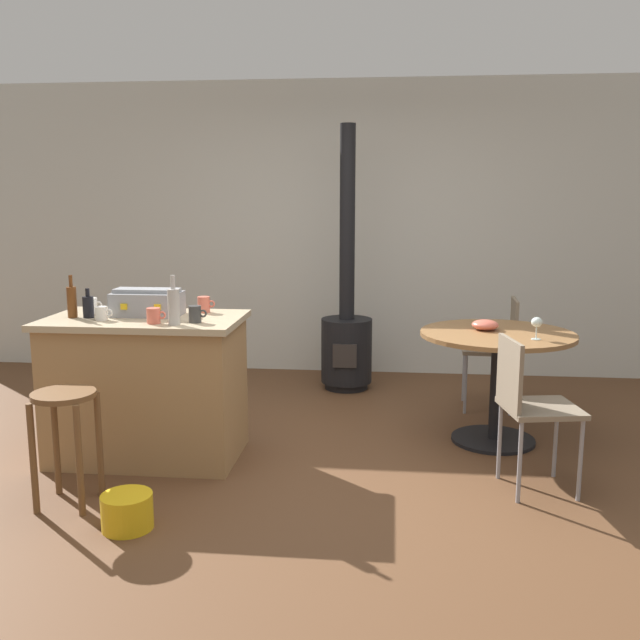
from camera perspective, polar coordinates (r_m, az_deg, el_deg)
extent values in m
plane|color=brown|center=(4.31, 0.05, -12.63)|extent=(8.80, 8.80, 0.00)
cube|color=beige|center=(6.63, 2.46, 7.35)|extent=(8.00, 0.10, 2.70)
cube|color=#A37A4C|center=(4.64, -13.82, -5.58)|extent=(1.16, 0.67, 0.87)
cube|color=tan|center=(4.54, -14.06, -0.02)|extent=(1.22, 0.73, 0.04)
cylinder|color=brown|center=(4.15, -17.44, -9.58)|extent=(0.04, 0.04, 0.60)
cylinder|color=brown|center=(4.25, -20.61, -9.28)|extent=(0.04, 0.04, 0.60)
cylinder|color=brown|center=(4.04, -22.23, -10.40)|extent=(0.04, 0.04, 0.60)
cylinder|color=brown|center=(3.93, -18.92, -10.76)|extent=(0.04, 0.04, 0.60)
cylinder|color=brown|center=(4.00, -20.07, -5.71)|extent=(0.34, 0.34, 0.03)
cylinder|color=black|center=(5.04, 13.83, -9.38)|extent=(0.56, 0.56, 0.02)
cylinder|color=black|center=(4.93, 14.01, -5.49)|extent=(0.07, 0.07, 0.73)
cylinder|color=olive|center=(4.84, 14.20, -1.14)|extent=(1.03, 1.03, 0.03)
cube|color=#7F705B|center=(4.18, 17.46, -6.83)|extent=(0.46, 0.46, 0.03)
cube|color=#7F705B|center=(4.06, 15.11, -4.27)|extent=(0.09, 0.36, 0.40)
cylinder|color=gray|center=(4.35, 14.35, -9.45)|extent=(0.02, 0.02, 0.47)
cylinder|color=gray|center=(4.05, 15.88, -11.02)|extent=(0.02, 0.02, 0.47)
cylinder|color=gray|center=(4.17, 20.35, -10.62)|extent=(0.02, 0.02, 0.47)
cylinder|color=gray|center=(4.46, 18.55, -9.15)|extent=(0.02, 0.02, 0.47)
cube|color=#7F705B|center=(5.66, 13.45, -2.29)|extent=(0.42, 0.42, 0.03)
cube|color=#7F705B|center=(5.64, 15.45, -0.35)|extent=(0.04, 0.36, 0.40)
cylinder|color=gray|center=(5.57, 15.21, -5.19)|extent=(0.02, 0.02, 0.46)
cylinder|color=gray|center=(5.89, 14.89, -4.33)|extent=(0.02, 0.02, 0.46)
cylinder|color=gray|center=(5.87, 11.58, -4.25)|extent=(0.02, 0.02, 0.46)
cylinder|color=gray|center=(5.54, 11.70, -5.11)|extent=(0.02, 0.02, 0.46)
cylinder|color=black|center=(6.19, 2.14, -5.24)|extent=(0.37, 0.37, 0.06)
cylinder|color=black|center=(6.11, 2.16, -2.46)|extent=(0.44, 0.44, 0.56)
cube|color=#2D2826|center=(5.90, 2.01, -2.92)|extent=(0.20, 0.02, 0.20)
cylinder|color=black|center=(5.97, 2.23, 7.84)|extent=(0.13, 0.13, 1.63)
cube|color=gray|center=(4.58, -13.80, 1.28)|extent=(0.43, 0.24, 0.15)
cube|color=gray|center=(4.57, -13.84, 2.34)|extent=(0.41, 0.14, 0.02)
cube|color=yellow|center=(4.50, -15.61, 1.05)|extent=(0.04, 0.01, 0.04)
cube|color=yellow|center=(4.43, -13.04, 1.02)|extent=(0.04, 0.01, 0.04)
cylinder|color=#603314|center=(4.63, -19.46, 1.36)|extent=(0.06, 0.06, 0.19)
cylinder|color=#603314|center=(4.61, -19.55, 3.00)|extent=(0.02, 0.02, 0.07)
cylinder|color=#B7B2AD|center=(4.21, -11.78, 1.03)|extent=(0.07, 0.07, 0.21)
cylinder|color=#B7B2AD|center=(4.19, -11.85, 3.01)|extent=(0.03, 0.03, 0.08)
cylinder|color=black|center=(4.60, -18.26, 0.99)|extent=(0.07, 0.07, 0.13)
cylinder|color=black|center=(4.58, -18.33, 2.13)|extent=(0.03, 0.03, 0.05)
cylinder|color=white|center=(4.76, -18.05, 1.12)|extent=(0.08, 0.08, 0.10)
torus|color=white|center=(4.74, -17.50, 1.17)|extent=(0.05, 0.01, 0.05)
cylinder|color=#DB6651|center=(4.63, -9.40, 1.25)|extent=(0.08, 0.08, 0.10)
torus|color=#DB6651|center=(4.62, -8.79, 1.31)|extent=(0.05, 0.01, 0.05)
cylinder|color=#DB6651|center=(4.29, -13.34, 0.34)|extent=(0.08, 0.08, 0.09)
torus|color=#DB6651|center=(4.27, -12.68, 0.39)|extent=(0.05, 0.01, 0.05)
cylinder|color=white|center=(4.49, -17.30, 0.52)|extent=(0.07, 0.07, 0.08)
torus|color=white|center=(4.47, -16.74, 0.56)|extent=(0.05, 0.01, 0.05)
cylinder|color=#383838|center=(4.27, -10.10, 0.47)|extent=(0.07, 0.07, 0.10)
torus|color=#383838|center=(4.25, -9.46, 0.52)|extent=(0.05, 0.01, 0.05)
cylinder|color=silver|center=(4.66, 17.09, -1.49)|extent=(0.06, 0.06, 0.00)
cylinder|color=silver|center=(4.66, 17.12, -0.99)|extent=(0.01, 0.01, 0.08)
ellipsoid|color=silver|center=(4.64, 17.16, -0.16)|extent=(0.07, 0.07, 0.06)
ellipsoid|color=#DB6651|center=(4.90, 13.24, -0.38)|extent=(0.18, 0.18, 0.07)
cylinder|color=yellow|center=(3.81, -15.36, -14.73)|extent=(0.26, 0.26, 0.18)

